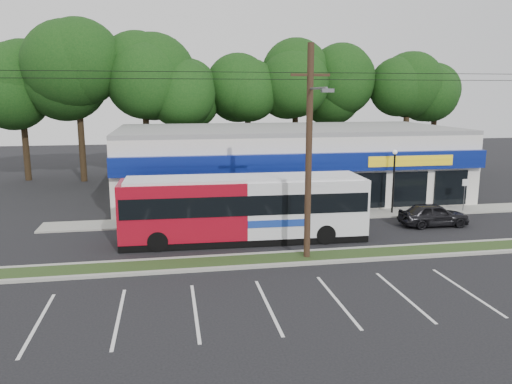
{
  "coord_description": "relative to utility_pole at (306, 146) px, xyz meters",
  "views": [
    {
      "loc": [
        -3.38,
        -21.08,
        7.76
      ],
      "look_at": [
        1.24,
        5.0,
        2.55
      ],
      "focal_mm": 35.0,
      "sensor_mm": 36.0,
      "label": 1
    }
  ],
  "objects": [
    {
      "name": "ground",
      "position": [
        -2.83,
        -0.93,
        -5.41
      ],
      "size": [
        120.0,
        120.0,
        0.0
      ],
      "primitive_type": "plane",
      "color": "black",
      "rests_on": "ground"
    },
    {
      "name": "pedestrian_a",
      "position": [
        0.12,
        5.07,
        -4.54
      ],
      "size": [
        0.76,
        0.72,
        1.75
      ],
      "primitive_type": "imported",
      "rotation": [
        0.0,
        0.0,
        3.78
      ],
      "color": "beige",
      "rests_on": "ground"
    },
    {
      "name": "lamp_post",
      "position": [
        8.17,
        7.87,
        -2.74
      ],
      "size": [
        0.3,
        0.3,
        4.25
      ],
      "color": "black",
      "rests_on": "ground"
    },
    {
      "name": "tree_line",
      "position": [
        1.17,
        25.07,
        3.0
      ],
      "size": [
        46.76,
        6.76,
        11.83
      ],
      "color": "black",
      "rests_on": "ground"
    },
    {
      "name": "grass_strip",
      "position": [
        -2.83,
        0.07,
        -5.35
      ],
      "size": [
        40.0,
        1.6,
        0.12
      ],
      "primitive_type": "cube",
      "color": "#1E3415",
      "rests_on": "ground"
    },
    {
      "name": "pedestrian_b",
      "position": [
        0.33,
        7.57,
        -4.57
      ],
      "size": [
        0.89,
        0.74,
        1.68
      ],
      "primitive_type": "imported",
      "rotation": [
        0.0,
        0.0,
        3.01
      ],
      "color": "beige",
      "rests_on": "ground"
    },
    {
      "name": "sign_post",
      "position": [
        13.17,
        7.65,
        -3.86
      ],
      "size": [
        0.45,
        0.1,
        2.23
      ],
      "color": "#59595E",
      "rests_on": "ground"
    },
    {
      "name": "strip_mall",
      "position": [
        2.67,
        14.99,
        -2.76
      ],
      "size": [
        25.0,
        12.55,
        5.3
      ],
      "color": "silver",
      "rests_on": "ground"
    },
    {
      "name": "sidewalk",
      "position": [
        2.17,
        8.07,
        -5.36
      ],
      "size": [
        32.0,
        2.2,
        0.1
      ],
      "primitive_type": "cube",
      "color": "#9E9E93",
      "rests_on": "ground"
    },
    {
      "name": "metrobus",
      "position": [
        -2.3,
        3.57,
        -3.56
      ],
      "size": [
        13.07,
        3.08,
        3.49
      ],
      "rotation": [
        0.0,
        0.0,
        -0.03
      ],
      "color": "maroon",
      "rests_on": "ground"
    },
    {
      "name": "car_dark",
      "position": [
        9.28,
        4.64,
        -4.72
      ],
      "size": [
        4.12,
        1.72,
        1.39
      ],
      "primitive_type": "imported",
      "rotation": [
        0.0,
        0.0,
        1.55
      ],
      "color": "black",
      "rests_on": "ground"
    },
    {
      "name": "curb_north",
      "position": [
        -2.83,
        0.92,
        -5.34
      ],
      "size": [
        40.0,
        0.25,
        0.14
      ],
      "primitive_type": "cube",
      "color": "#9E9E93",
      "rests_on": "ground"
    },
    {
      "name": "utility_pole",
      "position": [
        0.0,
        0.0,
        0.0
      ],
      "size": [
        50.0,
        2.77,
        10.0
      ],
      "color": "black",
      "rests_on": "ground"
    },
    {
      "name": "curb_south",
      "position": [
        -2.83,
        -0.78,
        -5.34
      ],
      "size": [
        40.0,
        0.25,
        0.14
      ],
      "primitive_type": "cube",
      "color": "#9E9E93",
      "rests_on": "ground"
    }
  ]
}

